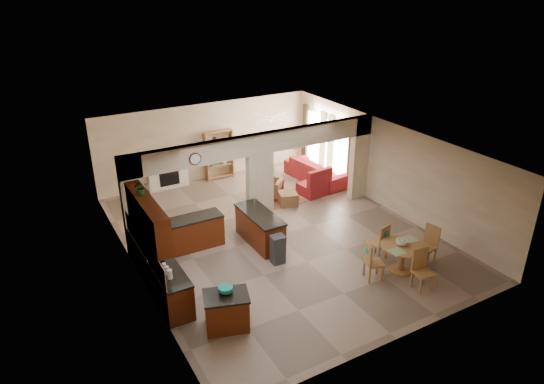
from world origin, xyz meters
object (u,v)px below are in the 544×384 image
dining_table (402,254)px  kitchen_island (227,311)px  armchair (271,188)px  sofa (316,171)px

dining_table → kitchen_island: bearing=177.4°
kitchen_island → armchair: 6.71m
dining_table → sofa: sofa is taller
sofa → kitchen_island: bearing=126.0°
dining_table → sofa: 6.15m
kitchen_island → sofa: bearing=60.8°
kitchen_island → sofa: (6.20, 5.75, -0.04)m
kitchen_island → sofa: kitchen_island is taller
dining_table → armchair: (-0.64, 5.54, -0.19)m
dining_table → sofa: (1.48, 5.97, -0.12)m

